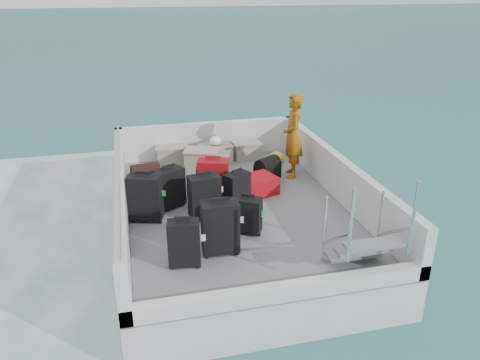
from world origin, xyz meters
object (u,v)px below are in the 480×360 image
at_px(suitcase_4, 204,197).
at_px(passenger, 293,136).
at_px(suitcase_5, 214,180).
at_px(suitcase_2, 170,188).
at_px(crate_0, 170,155).
at_px(crate_3, 246,151).
at_px(suitcase_8, 253,186).
at_px(suitcase_7, 237,190).
at_px(crate_2, 216,155).
at_px(suitcase_6, 248,216).
at_px(suitcase_1, 145,198).
at_px(suitcase_3, 220,228).
at_px(suitcase_0, 184,244).
at_px(crate_1, 202,160).

distance_m(suitcase_4, passenger, 2.27).
bearing_deg(suitcase_5, passenger, 39.72).
bearing_deg(suitcase_2, crate_0, 53.77).
height_order(suitcase_4, passenger, passenger).
bearing_deg(crate_3, suitcase_8, -100.42).
relative_size(suitcase_7, passenger, 0.37).
xyz_separation_m(crate_2, crate_3, (0.65, 0.15, -0.02)).
bearing_deg(suitcase_6, suitcase_1, -178.12).
distance_m(suitcase_1, passenger, 2.95).
relative_size(suitcase_3, suitcase_5, 1.08).
distance_m(suitcase_6, suitcase_7, 0.86).
bearing_deg(crate_0, suitcase_6, -75.89).
height_order(suitcase_2, suitcase_4, suitcase_4).
bearing_deg(crate_0, passenger, -29.66).
height_order(suitcase_3, crate_3, suitcase_3).
relative_size(suitcase_0, suitcase_5, 0.91).
distance_m(suitcase_4, crate_1, 2.00).
bearing_deg(suitcase_6, suitcase_2, 161.81).
bearing_deg(suitcase_4, crate_3, 53.94).
relative_size(suitcase_1, crate_2, 1.23).
bearing_deg(passenger, suitcase_1, -55.41).
relative_size(suitcase_0, crate_2, 1.07).
xyz_separation_m(suitcase_6, suitcase_7, (0.05, 0.86, 0.02)).
distance_m(suitcase_1, suitcase_3, 1.46).
xyz_separation_m(suitcase_7, crate_1, (-0.28, 1.72, -0.10)).
xyz_separation_m(suitcase_7, suitcase_8, (0.37, 0.38, -0.13)).
distance_m(suitcase_4, suitcase_5, 0.67).
distance_m(suitcase_7, crate_2, 1.96).
bearing_deg(suitcase_0, suitcase_3, 29.96).
relative_size(crate_2, crate_3, 1.12).
bearing_deg(crate_1, suitcase_7, -80.83).
distance_m(suitcase_2, crate_2, 2.03).
height_order(suitcase_2, suitcase_7, suitcase_2).
bearing_deg(suitcase_2, suitcase_8, -24.24).
height_order(crate_0, crate_1, crate_1).
distance_m(suitcase_1, suitcase_6, 1.55).
bearing_deg(suitcase_8, suitcase_6, 142.55).
height_order(suitcase_7, suitcase_8, suitcase_7).
bearing_deg(crate_3, passenger, -62.08).
xyz_separation_m(suitcase_6, crate_3, (0.74, 2.96, -0.11)).
bearing_deg(suitcase_5, crate_1, 106.25).
distance_m(suitcase_6, crate_0, 3.16).
distance_m(suitcase_0, crate_2, 3.60).
bearing_deg(suitcase_4, suitcase_6, -57.87).
bearing_deg(crate_1, suitcase_5, -91.06).
height_order(crate_0, passenger, passenger).
relative_size(suitcase_3, suitcase_7, 1.29).
bearing_deg(crate_3, suitcase_3, -109.76).
distance_m(suitcase_1, suitcase_2, 0.53).
xyz_separation_m(suitcase_7, crate_0, (-0.82, 2.20, -0.12)).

